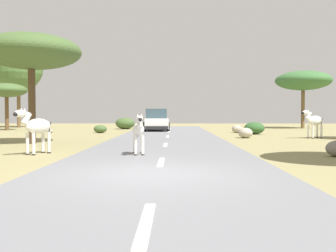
{
  "coord_description": "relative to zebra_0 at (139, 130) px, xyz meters",
  "views": [
    {
      "loc": [
        0.55,
        -8.77,
        1.43
      ],
      "look_at": [
        0.3,
        8.8,
        0.85
      ],
      "focal_mm": 41.01,
      "sensor_mm": 36.0,
      "label": 1
    }
  ],
  "objects": [
    {
      "name": "rock_0",
      "position": [
        5.33,
        9.44,
        -0.57
      ],
      "size": [
        0.82,
        0.89,
        0.59
      ],
      "primitive_type": "ellipsoid",
      "color": "#A89E8C",
      "rests_on": "ground_plane"
    },
    {
      "name": "rock_2",
      "position": [
        5.83,
        15.42,
        -0.58
      ],
      "size": [
        0.74,
        0.68,
        0.57
      ],
      "primitive_type": "ellipsoid",
      "color": "#A89E8C",
      "rests_on": "ground_plane"
    },
    {
      "name": "bush_2",
      "position": [
        -3.23,
        21.97,
        -0.34
      ],
      "size": [
        1.74,
        1.57,
        1.05
      ],
      "primitive_type": "ellipsoid",
      "color": "#425B2D",
      "rests_on": "ground_plane"
    },
    {
      "name": "tree_6",
      "position": [
        13.44,
        23.8,
        3.64
      ],
      "size": [
        5.21,
        5.21,
        5.43
      ],
      "color": "brown",
      "rests_on": "ground_plane"
    },
    {
      "name": "tree_3",
      "position": [
        -14.32,
        25.38,
        5.1
      ],
      "size": [
        4.81,
        4.81,
        8.39
      ],
      "color": "brown",
      "rests_on": "ground_plane"
    },
    {
      "name": "road",
      "position": [
        0.81,
        -3.97,
        -0.84
      ],
      "size": [
        6.0,
        64.0,
        0.05
      ],
      "primitive_type": "cube",
      "color": "slate",
      "rests_on": "ground_plane"
    },
    {
      "name": "zebra_0",
      "position": [
        0.0,
        0.0,
        0.0
      ],
      "size": [
        0.52,
        1.44,
        1.36
      ],
      "rotation": [
        0.0,
        0.0,
        3.3
      ],
      "color": "silver",
      "rests_on": "road"
    },
    {
      "name": "zebra_1",
      "position": [
        9.17,
        9.22,
        0.13
      ],
      "size": [
        1.59,
        1.15,
        1.67
      ],
      "rotation": [
        0.0,
        0.0,
        2.12
      ],
      "color": "silver",
      "rests_on": "ground_plane"
    },
    {
      "name": "zebra_2",
      "position": [
        -3.61,
        0.49,
        0.1
      ],
      "size": [
        0.97,
        1.6,
        1.61
      ],
      "rotation": [
        0.0,
        0.0,
        2.7
      ],
      "color": "silver",
      "rests_on": "ground_plane"
    },
    {
      "name": "car_0",
      "position": [
        -0.24,
        17.89,
        -0.01
      ],
      "size": [
        2.25,
        4.45,
        1.74
      ],
      "rotation": [
        0.0,
        0.0,
        3.21
      ],
      "color": "white",
      "rests_on": "road"
    },
    {
      "name": "tree_1",
      "position": [
        -5.47,
        5.13,
        3.41
      ],
      "size": [
        4.62,
        4.62,
        5.11
      ],
      "color": "#4C3823",
      "rests_on": "ground_plane"
    },
    {
      "name": "bush_1",
      "position": [
        -4.16,
        15.0,
        -0.57
      ],
      "size": [
        0.96,
        0.87,
        0.58
      ],
      "primitive_type": "ellipsoid",
      "color": "#425B2D",
      "rests_on": "ground_plane"
    },
    {
      "name": "bush_0",
      "position": [
        6.68,
        13.46,
        -0.45
      ],
      "size": [
        1.39,
        1.25,
        0.83
      ],
      "primitive_type": "ellipsoid",
      "color": "#2D5628",
      "rests_on": "ground_plane"
    },
    {
      "name": "lane_markings",
      "position": [
        0.81,
        -4.97,
        -0.81
      ],
      "size": [
        0.16,
        56.0,
        0.01
      ],
      "color": "silver",
      "rests_on": "road"
    },
    {
      "name": "tree_5",
      "position": [
        -12.86,
        19.3,
        2.47
      ],
      "size": [
        3.36,
        3.36,
        3.96
      ],
      "color": "brown",
      "rests_on": "ground_plane"
    },
    {
      "name": "ground_plane",
      "position": [
        0.62,
        -3.97,
        -0.86
      ],
      "size": [
        90.0,
        90.0,
        0.0
      ],
      "primitive_type": "plane",
      "color": "#8E8456"
    },
    {
      "name": "rock_4",
      "position": [
        -7.84,
        15.02,
        -0.73
      ],
      "size": [
        0.46,
        0.41,
        0.26
      ],
      "primitive_type": "ellipsoid",
      "color": "#A89E8C",
      "rests_on": "ground_plane"
    }
  ]
}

